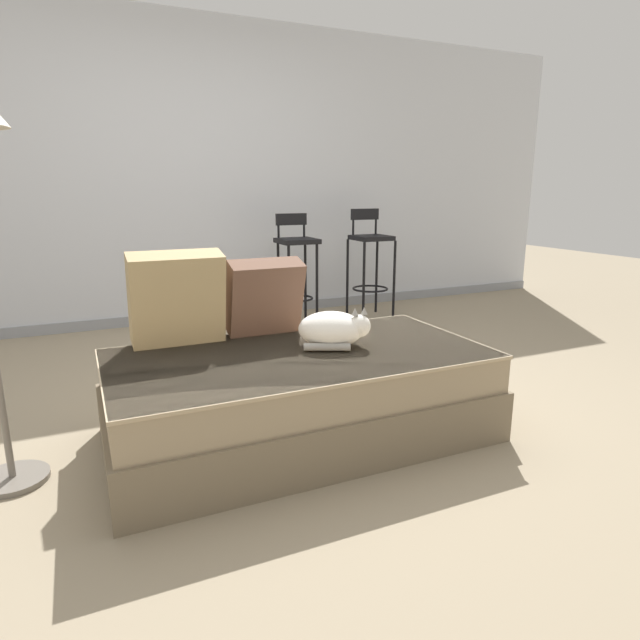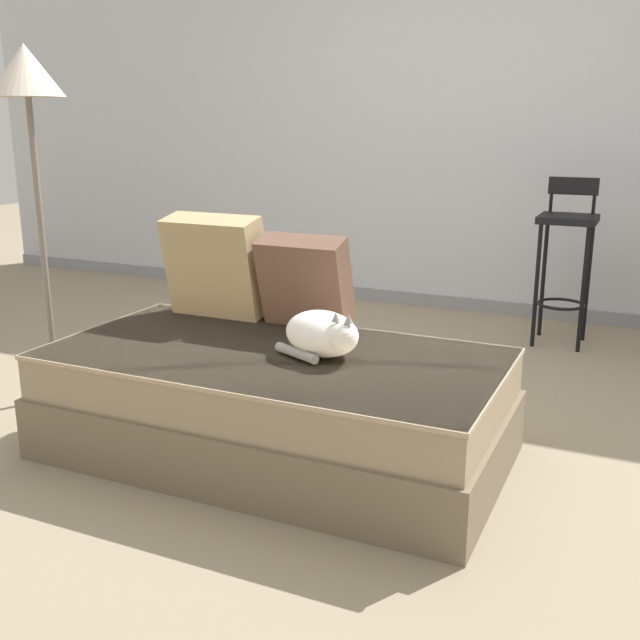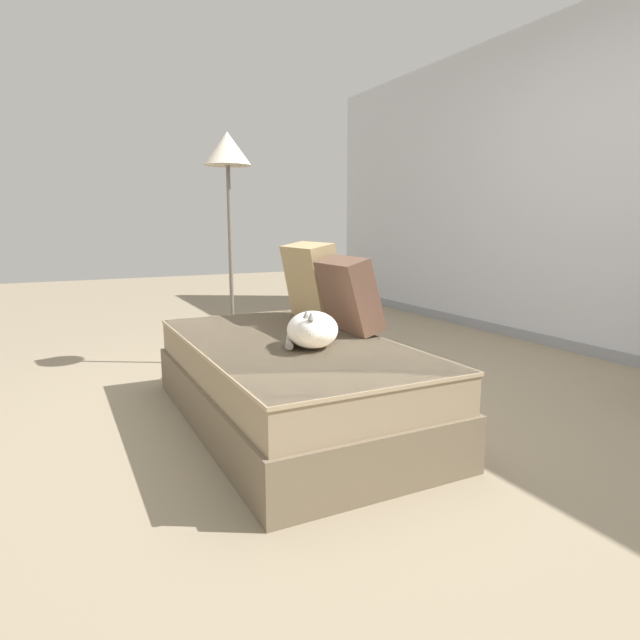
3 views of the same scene
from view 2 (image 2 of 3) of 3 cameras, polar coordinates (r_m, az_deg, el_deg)
The scene contains 9 objects.
ground_plane at distance 3.38m, azimuth -0.19°, elevation -7.44°, with size 16.00×16.00×0.00m, color gray.
wall_back_panel at distance 5.25m, azimuth 10.56°, elevation 14.91°, with size 8.00×0.10×2.60m, color silver.
wall_baseboard_trim at distance 5.35m, azimuth 9.77°, elevation 1.35°, with size 8.00×0.02×0.09m, color gray.
couch at distance 2.97m, azimuth -3.46°, elevation -6.27°, with size 1.78×0.94×0.42m.
throw_pillow_corner at distance 3.39m, azimuth -7.95°, elevation 4.10°, with size 0.44×0.24×0.46m.
throw_pillow_middle at distance 3.19m, azimuth -1.15°, elevation 2.98°, with size 0.38×0.24×0.40m.
cat at distance 2.82m, azimuth 0.25°, elevation -1.07°, with size 0.39×0.35×0.20m.
bar_stool_near_window at distance 4.57m, azimuth 18.26°, elevation 5.58°, with size 0.32×0.32×0.97m.
floor_lamp at distance 3.60m, azimuth -21.30°, elevation 15.02°, with size 0.32×0.32×1.61m.
Camera 2 is at (1.32, -2.83, 1.30)m, focal length 42.00 mm.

